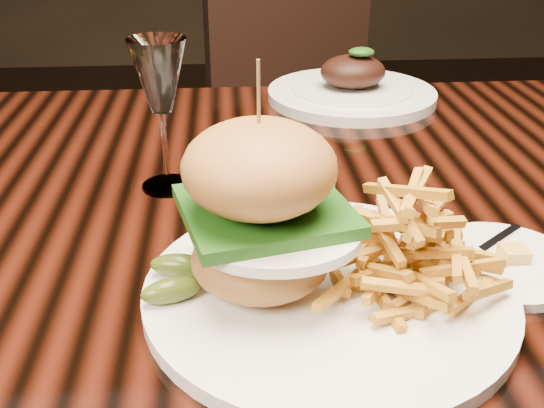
{
  "coord_description": "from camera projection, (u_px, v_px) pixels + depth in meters",
  "views": [
    {
      "loc": [
        -0.06,
        -0.72,
        1.1
      ],
      "look_at": [
        -0.01,
        -0.16,
        0.81
      ],
      "focal_mm": 42.0,
      "sensor_mm": 36.0,
      "label": 1
    }
  ],
  "objects": [
    {
      "name": "far_dish",
      "position": [
        352.0,
        90.0,
        1.12
      ],
      "size": [
        0.3,
        0.3,
        0.1
      ],
      "rotation": [
        0.0,
        0.0,
        0.42
      ],
      "color": "white",
      "rests_on": "dining_table"
    },
    {
      "name": "chair_far",
      "position": [
        306.0,
        115.0,
        1.7
      ],
      "size": [
        0.58,
        0.58,
        0.95
      ],
      "rotation": [
        0.0,
        0.0,
        0.3
      ],
      "color": "black",
      "rests_on": "ground"
    },
    {
      "name": "burger_plate",
      "position": [
        329.0,
        240.0,
        0.57
      ],
      "size": [
        0.35,
        0.34,
        0.23
      ],
      "rotation": [
        0.0,
        0.0,
        0.03
      ],
      "color": "white",
      "rests_on": "dining_table"
    },
    {
      "name": "ramekin",
      "position": [
        305.0,
        173.0,
        0.81
      ],
      "size": [
        0.08,
        0.08,
        0.03
      ],
      "primitive_type": "cube",
      "rotation": [
        0.0,
        0.0,
        -0.27
      ],
      "color": "white",
      "rests_on": "dining_table"
    },
    {
      "name": "dining_table",
      "position": [
        274.0,
        242.0,
        0.84
      ],
      "size": [
        1.6,
        0.9,
        0.75
      ],
      "color": "black",
      "rests_on": "ground"
    },
    {
      "name": "wine_glass",
      "position": [
        160.0,
        81.0,
        0.75
      ],
      "size": [
        0.07,
        0.07,
        0.19
      ],
      "color": "white",
      "rests_on": "dining_table"
    },
    {
      "name": "side_saucer",
      "position": [
        502.0,
        262.0,
        0.64
      ],
      "size": [
        0.15,
        0.15,
        0.02
      ],
      "rotation": [
        0.0,
        0.0,
        0.15
      ],
      "color": "white",
      "rests_on": "dining_table"
    }
  ]
}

